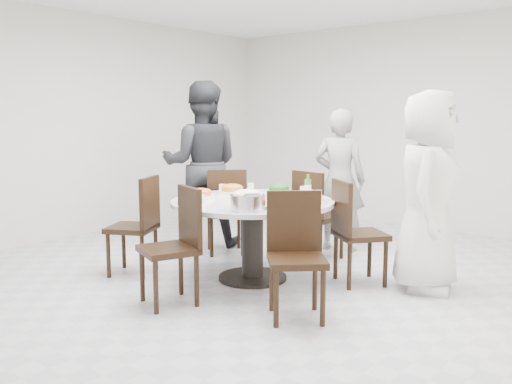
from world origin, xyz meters
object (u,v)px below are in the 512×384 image
Objects in this scene: chair_n at (319,215)px; diner_middle at (339,180)px; soup_bowl at (191,199)px; chair_nw at (225,211)px; diner_right at (428,192)px; rice_bowl at (248,202)px; chair_se at (297,257)px; dining_table at (253,240)px; chair_sw at (132,226)px; beverage_bottle at (308,186)px; chair_s at (168,247)px; chair_ne at (361,232)px; diner_left at (202,164)px.

chair_n is 0.56m from diner_middle.
soup_bowl is (-0.35, -1.95, -0.01)m from diner_middle.
diner_right reaches higher than chair_nw.
chair_se is at bearing -11.47° from rice_bowl.
chair_sw reaches higher than dining_table.
beverage_bottle is at bearing 77.31° from chair_se.
chair_nw is 0.55× the size of diner_right.
dining_table is at bearing 55.24° from soup_bowl.
diner_right reaches higher than dining_table.
chair_s is at bearing 40.60° from chair_sw.
chair_n is 3.21× the size of rice_bowl.
chair_s is 0.55× the size of diner_right.
dining_table is at bearing 125.83° from rice_bowl.
chair_ne is 2.16m from chair_sw.
chair_sw is 0.98m from chair_s.
chair_ne is 1.00× the size of chair_se.
soup_bowl is at bearing 69.31° from chair_nw.
chair_n is at bearing 74.40° from chair_se.
rice_bowl is (0.39, 0.52, 0.34)m from chair_s.
chair_nw is 2.09m from chair_se.
chair_sw is (-1.84, -1.14, 0.00)m from chair_ne.
dining_table is 0.70m from soup_bowl.
chair_ne is at bearing 130.15° from chair_nw.
beverage_bottle is at bearing 101.59° from chair_sw.
diner_middle reaches higher than chair_nw.
chair_ne and chair_se have the same top height.
chair_n reaches higher than soup_bowl.
diner_left reaches higher than chair_sw.
chair_se reaches higher than rice_bowl.
chair_ne is at bearing 49.96° from chair_se.
chair_se is 3.91× the size of soup_bowl.
diner_middle reaches higher than soup_bowl.
dining_table is 5.07× the size of rice_bowl.
beverage_bottle is at bearing 57.80° from soup_bowl.
chair_s is at bearing 86.32° from diner_left.
diner_right is 0.91× the size of diner_left.
diner_right is (1.35, 0.75, 0.50)m from dining_table.
soup_bowl is (1.03, -1.14, -0.17)m from diner_left.
chair_n is 1.54m from diner_left.
rice_bowl is (1.18, -0.99, 0.34)m from chair_nw.
chair_nw is at bearing 125.55° from diner_left.
dining_table is 0.94× the size of diner_middle.
chair_se reaches higher than soup_bowl.
beverage_bottle is at bearing 127.52° from chair_nw.
soup_bowl is at bearing 72.98° from chair_sw.
rice_bowl is at bearing 91.17° from chair_nw.
diner_right is 1.09× the size of diner_middle.
diner_right is at bearing 140.00° from diner_left.
chair_n is 1.00× the size of chair_s.
chair_sw is at bearing -148.72° from dining_table.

